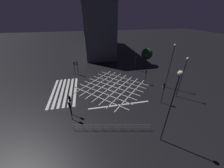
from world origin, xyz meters
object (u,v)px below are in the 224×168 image
Objects in this scene: traffic_light_se_main at (70,107)px; traffic_light_median_north at (146,74)px; traffic_light_nw_main at (135,60)px; traffic_light_sw_main at (77,66)px; street_lamp_east at (173,98)px; traffic_light_ne_cross at (163,89)px; street_lamp_west at (183,73)px; traffic_light_sw_cross at (74,65)px; street_lamp_far at (171,62)px; traffic_light_se_cross at (70,102)px; street_tree_near at (147,54)px.

traffic_light_median_north is at bearing -62.24° from traffic_light_se_main.
traffic_light_se_main is at bearing -45.07° from traffic_light_nw_main.
traffic_light_sw_main is 25.08m from street_lamp_east.
traffic_light_ne_cross is at bearing 88.88° from traffic_light_median_north.
traffic_light_sw_cross is at bearing -126.12° from street_lamp_west.
traffic_light_se_cross is at bearing -76.03° from street_lamp_far.
street_tree_near is (-3.44, 20.66, 0.80)m from traffic_light_sw_main.
street_lamp_east is 1.05× the size of street_lamp_far.
street_lamp_west reaches higher than traffic_light_sw_main.
traffic_light_nw_main is at bearing -2.44° from traffic_light_sw_cross.
traffic_light_se_main is at bearing -1.53° from traffic_light_sw_main.
street_lamp_east reaches higher than traffic_light_nw_main.
traffic_light_sw_cross is 0.43× the size of street_lamp_west.
street_lamp_east reaches higher than traffic_light_se_main.
traffic_light_sw_main is at bearing -153.35° from street_lamp_east.
street_lamp_far is (2.39, 3.77, 3.41)m from traffic_light_median_north.
traffic_light_sw_cross is 22.88m from street_lamp_far.
traffic_light_median_north is (-7.28, 0.14, -0.54)m from traffic_light_ne_cross.
traffic_light_sw_cross is at bearing -28.01° from traffic_light_median_north.
traffic_light_se_main is 17.77m from traffic_light_median_north.
street_lamp_west reaches higher than traffic_light_nw_main.
traffic_light_sw_main is 20.96m from street_tree_near.
street_lamp_west reaches higher than traffic_light_sw_cross.
traffic_light_ne_cross is 0.80× the size of street_tree_near.
street_lamp_east is at bearing 73.71° from traffic_light_median_north.
traffic_light_ne_cross is 19.31m from street_tree_near.
street_lamp_far is (10.93, 19.82, 3.37)m from traffic_light_sw_cross.
traffic_light_se_main is 0.34× the size of street_lamp_east.
traffic_light_median_north is 0.36× the size of street_lamp_far.
traffic_light_median_north reaches higher than traffic_light_se_main.
street_lamp_west reaches higher than traffic_light_ne_cross.
traffic_light_nw_main is at bearing -45.07° from traffic_light_se_main.
traffic_light_se_cross reaches higher than traffic_light_se_main.
traffic_light_nw_main is at bearing 42.99° from traffic_light_se_cross.
traffic_light_se_cross is 0.39× the size of street_lamp_far.
traffic_light_se_cross is at bearing 1.77° from traffic_light_se_main.
traffic_light_sw_main is 1.13× the size of traffic_light_se_main.
street_lamp_west reaches higher than traffic_light_se_cross.
street_lamp_far is (10.23, 3.34, 2.83)m from traffic_light_nw_main.
street_lamp_far is at bearing -28.87° from traffic_light_sw_cross.
traffic_light_se_main is at bearing -73.20° from street_lamp_far.
street_tree_near is (-18.46, 21.12, 0.86)m from traffic_light_se_cross.
traffic_light_se_cross is 1.08× the size of traffic_light_median_north.
street_lamp_east is at bearing 60.16° from traffic_light_ne_cross.
traffic_light_sw_main is at bearing -125.70° from street_lamp_west.
street_lamp_east reaches higher than traffic_light_se_cross.
traffic_light_se_main is 0.64× the size of street_tree_near.
traffic_light_ne_cross is 0.42× the size of street_lamp_east.
street_lamp_far reaches higher than street_lamp_west.
traffic_light_sw_main is 15.03m from traffic_light_se_cross.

